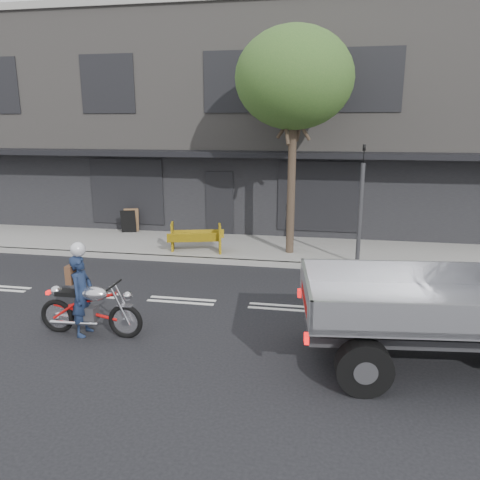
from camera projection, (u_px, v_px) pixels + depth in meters
name	position (u px, v px, depth m)	size (l,w,h in m)	color
ground	(182.00, 301.00, 10.98)	(80.00, 80.00, 0.00)	black
sidewalk	(224.00, 247.00, 15.44)	(32.00, 3.20, 0.15)	gray
kerb	(213.00, 261.00, 13.92)	(32.00, 0.20, 0.15)	gray
building_main	(255.00, 125.00, 20.80)	(26.00, 10.00, 8.00)	slate
street_tree	(294.00, 79.00, 13.33)	(3.40, 3.40, 6.74)	#382B21
traffic_light_pole	(360.00, 212.00, 13.04)	(0.12, 0.12, 3.50)	#2D2D30
motorcycle	(90.00, 308.00, 9.09)	(2.13, 0.62, 1.10)	black
rider	(82.00, 296.00, 9.06)	(0.58, 0.38, 1.60)	#17233F
construction_barrier	(194.00, 239.00, 14.35)	(1.64, 0.66, 0.92)	yellow
sandwich_board	(128.00, 221.00, 17.05)	(0.54, 0.36, 0.85)	black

